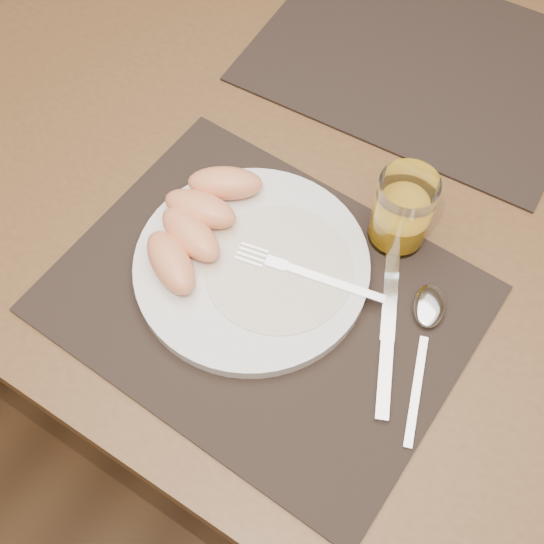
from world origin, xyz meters
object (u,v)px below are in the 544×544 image
Objects in this scene: placemat_near at (263,299)px; placemat_far at (421,59)px; fork at (296,270)px; knife at (387,340)px; table at (353,209)px; plate at (252,265)px; juice_glass at (402,213)px; spoon at (427,318)px.

placemat_far is at bearing 92.68° from placemat_near.
fork is 0.13m from knife.
table is 5.19× the size of plate.
knife is (0.13, -0.01, -0.02)m from fork.
plate is at bearing -99.85° from table.
knife is 0.15m from juice_glass.
table is 0.25m from knife.
table is 8.03× the size of fork.
juice_glass is at bearing 134.81° from spoon.
placemat_near is at bearing -87.32° from placemat_far.
knife reaches higher than placemat_near.
juice_glass is at bearing 60.99° from placemat_near.
plate is (-0.03, -0.20, 0.10)m from table.
placemat_far reaches higher than table.
juice_glass reaches higher than spoon.
plate reaches higher than spoon.
spoon is at bearing 14.07° from plate.
table is 7.45× the size of spoon.
spoon is (0.02, 0.05, 0.00)m from knife.
placemat_far is 2.18× the size of knife.
placemat_far is at bearing 117.23° from spoon.
spoon is at bearing -62.77° from placemat_far.
plate is at bearing -165.93° from spoon.
fork is 0.93× the size of spoon.
fork reaches higher than knife.
spoon is at bearing -45.19° from juice_glass.
fork is at bearing 19.27° from plate.
fork is at bearing 67.35° from placemat_near.
table is 3.11× the size of placemat_near.
placemat_near is 0.04m from plate.
knife is at bearing -118.05° from spoon.
placemat_far is at bearing 88.48° from plate.
fork is (0.05, 0.02, 0.01)m from plate.
knife is (0.14, -0.19, 0.09)m from table.
knife reaches higher than table.
spoon is at bearing 23.97° from placemat_near.
fork is (0.02, -0.18, 0.11)m from table.
juice_glass is (0.09, 0.16, 0.05)m from placemat_near.
juice_glass reaches higher than placemat_near.
placemat_near is 0.15m from knife.
placemat_near is 4.43× the size of juice_glass.
plate reaches higher than placemat_near.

